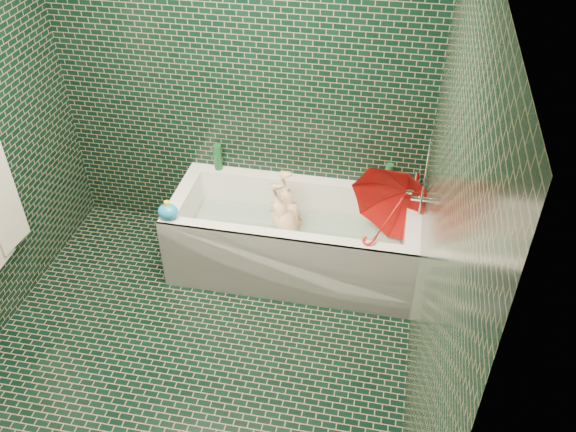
% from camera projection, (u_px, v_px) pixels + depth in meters
% --- Properties ---
extents(floor, '(2.80, 2.80, 0.00)m').
position_uv_depth(floor, '(191.00, 366.00, 3.74)').
color(floor, black).
rests_on(floor, ground).
extents(wall_back, '(2.80, 0.00, 2.80)m').
position_uv_depth(wall_back, '(240.00, 80.00, 4.06)').
color(wall_back, black).
rests_on(wall_back, floor).
extents(wall_right, '(0.00, 2.80, 2.80)m').
position_uv_depth(wall_right, '(436.00, 235.00, 2.77)').
color(wall_right, black).
rests_on(wall_right, floor).
extents(bathtub, '(1.70, 0.75, 0.55)m').
position_uv_depth(bathtub, '(294.00, 245.00, 4.32)').
color(bathtub, white).
rests_on(bathtub, floor).
extents(bath_mat, '(1.35, 0.47, 0.01)m').
position_uv_depth(bath_mat, '(294.00, 249.00, 4.37)').
color(bath_mat, green).
rests_on(bath_mat, bathtub).
extents(water, '(1.48, 0.53, 0.00)m').
position_uv_depth(water, '(294.00, 234.00, 4.28)').
color(water, silver).
rests_on(water, bathtub).
extents(faucet, '(0.18, 0.19, 0.55)m').
position_uv_depth(faucet, '(421.00, 193.00, 3.86)').
color(faucet, silver).
rests_on(faucet, wall_right).
extents(child, '(0.95, 0.52, 0.35)m').
position_uv_depth(child, '(290.00, 232.00, 4.27)').
color(child, beige).
rests_on(child, bathtub).
extents(umbrella, '(0.93, 0.87, 0.78)m').
position_uv_depth(umbrella, '(390.00, 217.00, 3.90)').
color(umbrella, red).
rests_on(umbrella, bathtub).
extents(soap_bottle_a, '(0.12, 0.12, 0.24)m').
position_uv_depth(soap_bottle_a, '(409.00, 192.00, 4.25)').
color(soap_bottle_a, white).
rests_on(soap_bottle_a, bathtub).
extents(soap_bottle_b, '(0.12, 0.12, 0.20)m').
position_uv_depth(soap_bottle_b, '(408.00, 193.00, 4.24)').
color(soap_bottle_b, '#3D1C6B').
rests_on(soap_bottle_b, bathtub).
extents(soap_bottle_c, '(0.18, 0.18, 0.18)m').
position_uv_depth(soap_bottle_c, '(409.00, 189.00, 4.27)').
color(soap_bottle_c, '#164D26').
rests_on(soap_bottle_c, bathtub).
extents(bottle_right_tall, '(0.07, 0.07, 0.21)m').
position_uv_depth(bottle_right_tall, '(388.00, 178.00, 4.19)').
color(bottle_right_tall, '#164D26').
rests_on(bottle_right_tall, bathtub).
extents(bottle_right_pump, '(0.06, 0.06, 0.19)m').
position_uv_depth(bottle_right_pump, '(417.00, 183.00, 4.17)').
color(bottle_right_pump, silver).
rests_on(bottle_right_pump, bathtub).
extents(bottle_left_tall, '(0.08, 0.08, 0.20)m').
position_uv_depth(bottle_left_tall, '(218.00, 157.00, 4.42)').
color(bottle_left_tall, '#164D26').
rests_on(bottle_left_tall, bathtub).
extents(bottle_left_short, '(0.07, 0.07, 0.17)m').
position_uv_depth(bottle_left_short, '(217.00, 159.00, 4.43)').
color(bottle_left_short, white).
rests_on(bottle_left_short, bathtub).
extents(rubber_duck, '(0.13, 0.10, 0.10)m').
position_uv_depth(rubber_duck, '(367.00, 179.00, 4.29)').
color(rubber_duck, yellow).
rests_on(rubber_duck, bathtub).
extents(bath_toy, '(0.15, 0.13, 0.13)m').
position_uv_depth(bath_toy, '(168.00, 211.00, 3.97)').
color(bath_toy, '#1686CE').
rests_on(bath_toy, bathtub).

